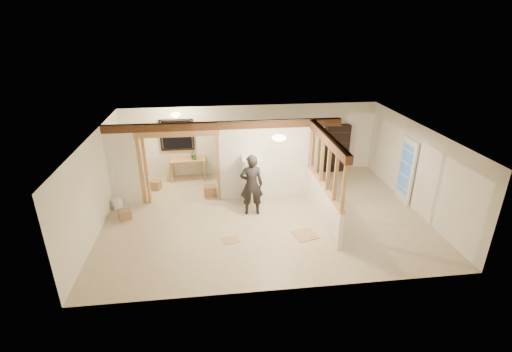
{
  "coord_description": "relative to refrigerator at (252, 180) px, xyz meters",
  "views": [
    {
      "loc": [
        -1.37,
        -9.38,
        5.3
      ],
      "look_at": [
        -0.18,
        0.4,
        1.06
      ],
      "focal_mm": 26.0,
      "sensor_mm": 36.0,
      "label": 1
    }
  ],
  "objects": [
    {
      "name": "ceiling",
      "position": [
        0.24,
        -0.85,
        1.76
      ],
      "size": [
        9.0,
        6.5,
        0.01
      ],
      "primitive_type": "cube",
      "color": "white"
    },
    {
      "name": "refrigerator",
      "position": [
        0.0,
        0.0,
        0.0
      ],
      "size": [
        0.61,
        0.59,
        1.47
      ],
      "primitive_type": "cube",
      "color": "silver",
      "rests_on": "floor"
    },
    {
      "name": "box_front",
      "position": [
        -3.72,
        -0.61,
        -0.6
      ],
      "size": [
        0.42,
        0.39,
        0.28
      ],
      "primitive_type": "cube",
      "rotation": [
        0.0,
        0.0,
        0.39
      ],
      "color": "#976D49",
      "rests_on": "floor"
    },
    {
      "name": "box_util_b",
      "position": [
        -3.11,
        1.33,
        -0.58
      ],
      "size": [
        0.39,
        0.39,
        0.3
      ],
      "primitive_type": "cube",
      "rotation": [
        0.0,
        0.0,
        -0.23
      ],
      "color": "#976D49",
      "rests_on": "floor"
    },
    {
      "name": "partition_left_stub",
      "position": [
        -3.81,
        0.35,
        0.51
      ],
      "size": [
        0.9,
        0.12,
        2.5
      ],
      "primitive_type": "cube",
      "color": "white",
      "rests_on": "floor"
    },
    {
      "name": "box_util_a",
      "position": [
        -1.3,
        0.6,
        -0.57
      ],
      "size": [
        0.41,
        0.35,
        0.33
      ],
      "primitive_type": "cube",
      "rotation": [
        0.0,
        0.0,
        0.05
      ],
      "color": "#976D49",
      "rests_on": "floor"
    },
    {
      "name": "bucket",
      "position": [
        -4.03,
        -0.01,
        -0.56
      ],
      "size": [
        0.28,
        0.28,
        0.34
      ],
      "primitive_type": "cylinder",
      "rotation": [
        0.0,
        0.0,
        0.03
      ],
      "color": "silver",
      "rests_on": "floor"
    },
    {
      "name": "window_back",
      "position": [
        -2.36,
        2.32,
        0.81
      ],
      "size": [
        1.12,
        0.1,
        1.1
      ],
      "primitive_type": "cube",
      "color": "black",
      "rests_on": "wall_back"
    },
    {
      "name": "ceiling_dome_util",
      "position": [
        -2.26,
        1.45,
        1.74
      ],
      "size": [
        0.32,
        0.32,
        0.14
      ],
      "primitive_type": "ellipsoid",
      "color": "#FFEABF",
      "rests_on": "ceiling"
    },
    {
      "name": "potted_plant",
      "position": [
        -1.81,
        1.95,
        0.2
      ],
      "size": [
        0.32,
        0.28,
        0.33
      ],
      "primitive_type": "imported",
      "rotation": [
        0.0,
        0.0,
        0.06
      ],
      "color": "#346629",
      "rests_on": "work_table"
    },
    {
      "name": "ceiling_dome_main",
      "position": [
        0.54,
        -1.35,
        1.74
      ],
      "size": [
        0.36,
        0.36,
        0.16
      ],
      "primitive_type": "ellipsoid",
      "color": "#FFEABF",
      "rests_on": "ceiling"
    },
    {
      "name": "floor",
      "position": [
        0.24,
        -0.85,
        -0.74
      ],
      "size": [
        9.0,
        6.5,
        0.01
      ],
      "primitive_type": "cube",
      "color": "#CAB596",
      "rests_on": "ground"
    },
    {
      "name": "floor_panel_far",
      "position": [
        -0.8,
        -2.08,
        -0.73
      ],
      "size": [
        0.5,
        0.44,
        0.01
      ],
      "primitive_type": "cube",
      "rotation": [
        0.0,
        0.0,
        0.22
      ],
      "color": "tan",
      "rests_on": "floor"
    },
    {
      "name": "wall_front",
      "position": [
        0.24,
        -4.1,
        0.51
      ],
      "size": [
        9.0,
        0.01,
        2.5
      ],
      "primitive_type": "cube",
      "color": "silver",
      "rests_on": "floor"
    },
    {
      "name": "work_table",
      "position": [
        -2.04,
        2.05,
        -0.35
      ],
      "size": [
        1.25,
        0.67,
        0.77
      ],
      "primitive_type": "cube",
      "rotation": [
        0.0,
        0.0,
        0.05
      ],
      "color": "tan",
      "rests_on": "floor"
    },
    {
      "name": "wall_right",
      "position": [
        4.74,
        -0.85,
        0.51
      ],
      "size": [
        0.01,
        6.5,
        2.5
      ],
      "primitive_type": "cube",
      "color": "silver",
      "rests_on": "floor"
    },
    {
      "name": "header_beam_back",
      "position": [
        -0.76,
        0.35,
        1.64
      ],
      "size": [
        7.0,
        0.18,
        0.22
      ],
      "primitive_type": "cube",
      "color": "#52311C",
      "rests_on": "ceiling"
    },
    {
      "name": "bookshelf",
      "position": [
        3.36,
        2.19,
        0.14
      ],
      "size": [
        0.88,
        0.29,
        1.75
      ],
      "primitive_type": "cube",
      "color": "black",
      "rests_on": "floor"
    },
    {
      "name": "wall_back",
      "position": [
        0.24,
        2.4,
        0.51
      ],
      "size": [
        9.0,
        0.01,
        2.5
      ],
      "primitive_type": "cube",
      "color": "silver",
      "rests_on": "floor"
    },
    {
      "name": "shop_vac",
      "position": [
        -3.96,
        1.85,
        -0.48
      ],
      "size": [
        0.52,
        0.52,
        0.52
      ],
      "primitive_type": "cylinder",
      "rotation": [
        0.0,
        0.0,
        0.42
      ],
      "color": "maroon",
      "rests_on": "floor"
    },
    {
      "name": "floor_panel_near",
      "position": [
        1.16,
        -2.07,
        -0.73
      ],
      "size": [
        0.7,
        0.7,
        0.02
      ],
      "primitive_type": "cube",
      "rotation": [
        0.0,
        0.0,
        0.24
      ],
      "color": "tan",
      "rests_on": "floor"
    },
    {
      "name": "partition_center",
      "position": [
        0.44,
        0.35,
        0.51
      ],
      "size": [
        2.8,
        0.12,
        2.5
      ],
      "primitive_type": "cube",
      "color": "white",
      "rests_on": "floor"
    },
    {
      "name": "header_beam_right",
      "position": [
        1.84,
        -1.25,
        1.64
      ],
      "size": [
        0.18,
        3.3,
        0.22
      ],
      "primitive_type": "cube",
      "color": "#52311C",
      "rests_on": "ceiling"
    },
    {
      "name": "stud_partition",
      "position": [
        1.84,
        -1.25,
        0.92
      ],
      "size": [
        0.14,
        3.2,
        1.32
      ],
      "primitive_type": "cube",
      "color": "tan",
      "rests_on": "pony_wall"
    },
    {
      "name": "woman",
      "position": [
        -0.1,
        -0.72,
        0.18
      ],
      "size": [
        0.68,
        0.46,
        1.82
      ],
      "primitive_type": "imported",
      "rotation": [
        0.0,
        0.0,
        3.1
      ],
      "color": "black",
      "rests_on": "floor"
    },
    {
      "name": "french_door",
      "position": [
        4.66,
        -0.45,
        0.26
      ],
      "size": [
        0.12,
        0.86,
        2.0
      ],
      "primitive_type": "cube",
      "color": "white",
      "rests_on": "floor"
    },
    {
      "name": "wall_left",
      "position": [
        -4.26,
        -0.85,
        0.51
      ],
      "size": [
        0.01,
        6.5,
        2.5
      ],
      "primitive_type": "cube",
      "color": "silver",
      "rests_on": "floor"
    },
    {
      "name": "doorway_frame",
      "position": [
        -2.16,
        0.35,
        0.36
      ],
      "size": [
        2.46,
        0.14,
        2.2
      ],
      "primitive_type": "cube",
      "color": "tan",
      "rests_on": "floor"
    },
    {
      "name": "pony_wall",
      "position": [
        1.84,
        -1.25,
        -0.24
      ],
      "size": [
        0.12,
        3.2,
        1.0
      ],
      "primitive_type": "cube",
      "color": "white",
      "rests_on": "floor"
    },
    {
      "name": "hanging_bulb",
      "position": [
        -1.76,
        0.75,
        1.44
      ],
      "size": [
        0.07,
        0.07,
        0.07
      ],
      "primitive_type": "ellipsoid",
      "color": "#FFD88C",
      "rests_on": "ceiling"
    }
  ]
}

